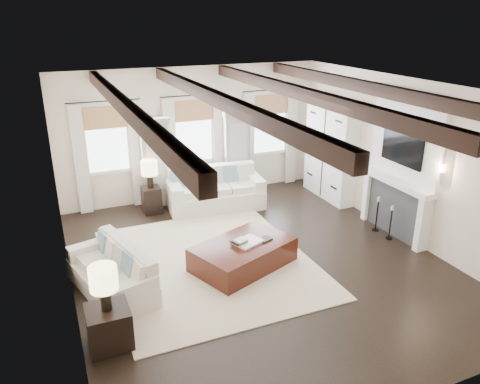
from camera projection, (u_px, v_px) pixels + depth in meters
name	position (u px, v px, depth m)	size (l,w,h in m)	color
ground	(257.00, 262.00, 8.72)	(7.50, 7.50, 0.00)	black
room_shell	(274.00, 148.00, 9.09)	(6.54, 7.54, 3.22)	#F8E5CF
area_rug	(209.00, 262.00, 8.69)	(3.59, 4.20, 0.02)	beige
sofa_back	(215.00, 191.00, 11.09)	(2.30, 1.23, 0.95)	silver
sofa_left	(114.00, 274.00, 7.70)	(1.30, 2.02, 0.80)	silver
ottoman	(243.00, 255.00, 8.50)	(1.77, 1.11, 0.47)	black
tray	(248.00, 242.00, 8.42)	(0.50, 0.38, 0.04)	white
book_lower	(239.00, 241.00, 8.36)	(0.26, 0.20, 0.04)	#262628
book_upper	(241.00, 240.00, 8.31)	(0.22, 0.17, 0.03)	beige
book_loose	(265.00, 239.00, 8.53)	(0.24, 0.18, 0.03)	#262628
side_table_front	(109.00, 327.00, 6.45)	(0.58, 0.58, 0.58)	black
lamp_front	(104.00, 281.00, 6.19)	(0.38, 0.38, 0.66)	black
side_table_back	(152.00, 200.00, 10.79)	(0.41, 0.41, 0.62)	black
lamp_back	(149.00, 169.00, 10.53)	(0.37, 0.37, 0.64)	black
candlestick_near	(390.00, 225.00, 9.52)	(0.15, 0.15, 0.73)	black
candlestick_far	(377.00, 217.00, 9.89)	(0.15, 0.15, 0.76)	black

